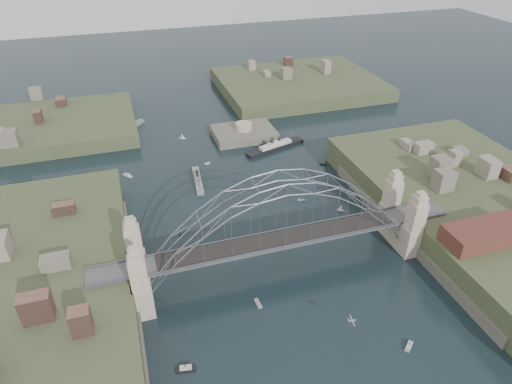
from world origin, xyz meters
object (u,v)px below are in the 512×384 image
Objects in this scene: bridge at (281,225)px; fort_island at (244,138)px; wharf_shed at (487,233)px; naval_cruiser_near at (198,180)px; ocean_liner at (275,147)px; naval_cruiser_far at (129,128)px.

bridge is 3.82× the size of fort_island.
bridge is 4.20× the size of wharf_shed.
bridge is at bearing -99.73° from fort_island.
naval_cruiser_near is 32.97m from ocean_liner.
fort_island reaches higher than ocean_liner.
bridge reaches higher than naval_cruiser_far.
ocean_liner is (-24.38, 71.24, -9.13)m from wharf_shed.
fort_island is at bearing 120.85° from ocean_liner.
fort_island is 14.91m from ocean_liner.
fort_island reaches higher than naval_cruiser_far.
ocean_liner is (7.62, -12.76, 1.21)m from fort_island.
wharf_shed reaches higher than naval_cruiser_far.
naval_cruiser_near is at bearing -69.20° from naval_cruiser_far.
naval_cruiser_far is (-71.76, 103.29, -9.16)m from wharf_shed.
ocean_liner is at bearing 24.00° from naval_cruiser_near.
wharf_shed is 80.00m from naval_cruiser_near.
naval_cruiser_far is at bearing 154.12° from fort_island.
naval_cruiser_near is (-54.49, 57.83, -9.26)m from wharf_shed.
fort_island is 44.21m from naval_cruiser_far.
wharf_shed reaches higher than fort_island.
naval_cruiser_far is at bearing 110.80° from naval_cruiser_near.
naval_cruiser_near is 48.63m from naval_cruiser_far.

